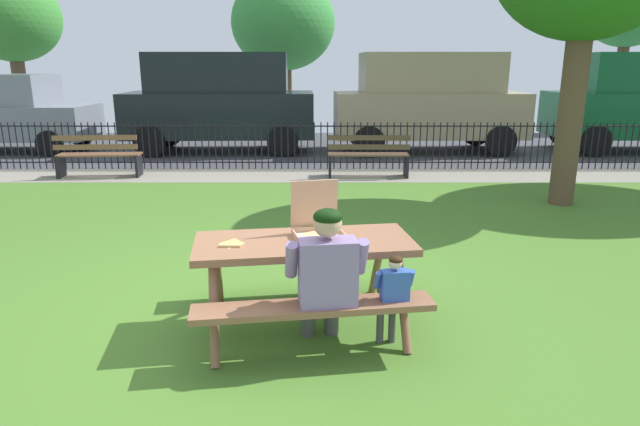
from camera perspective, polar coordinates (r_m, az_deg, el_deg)
ground at (r=6.52m, az=-5.49°, el=-4.43°), size 28.00×10.95×0.02m
cobblestone_walkway at (r=11.13m, az=-3.25°, el=3.90°), size 28.00×1.40×0.01m
street_asphalt at (r=15.00m, az=-2.45°, el=6.84°), size 28.00×6.47×0.01m
picnic_table_foreground at (r=4.59m, az=-1.75°, el=-4.89°), size 1.99×1.72×0.79m
pizza_box_open at (r=4.58m, az=-0.27°, el=-1.50°), size 0.50×0.52×0.46m
pizza_slice_on_table at (r=4.49m, az=-9.31°, el=-3.16°), size 0.17×0.21×0.02m
adult_at_table at (r=4.12m, az=0.51°, el=-6.41°), size 0.63×0.63×1.19m
child_at_table at (r=4.26m, az=7.44°, el=-8.16°), size 0.31×0.31×0.81m
iron_fence_streetside at (r=11.73m, az=-3.11°, el=7.03°), size 20.50×0.03×1.00m
park_bench_left at (r=11.75m, az=-22.16°, el=5.49°), size 1.63×0.58×0.85m
park_bench_center at (r=10.94m, az=4.96°, el=5.91°), size 1.61×0.48×0.85m
parked_car_far_left at (r=16.30m, az=-30.23°, el=9.07°), size 4.41×1.93×1.94m
parked_car_left at (r=14.36m, az=-10.44°, el=11.50°), size 4.76×2.20×2.46m
parked_car_center at (r=14.40m, az=11.13°, el=11.48°), size 4.76×2.19×2.46m
far_tree_left at (r=22.07m, az=-29.59°, el=17.18°), size 3.20×3.20×5.14m
far_tree_midleft at (r=19.51m, az=-3.95°, el=19.07°), size 3.49×3.49×5.10m
far_tree_center at (r=22.08m, az=29.41°, el=18.06°), size 2.87×2.87×5.32m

